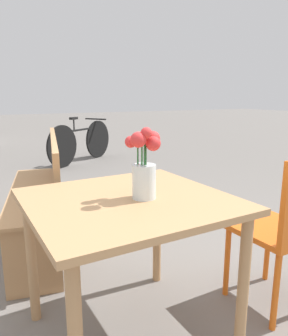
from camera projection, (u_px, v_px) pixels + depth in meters
The scene contains 5 objects.
ground_plane at pixel (130, 334), 1.62m from camera, with size 40.00×40.00×0.00m, color slate.
table_front at pixel (129, 219), 1.48m from camera, with size 0.91×0.87×0.71m.
flower_vase at pixel (144, 168), 1.43m from camera, with size 0.15×0.13×0.32m.
bench_near at pixel (44, 189), 2.51m from camera, with size 0.64×1.52×0.85m.
bicycle at pixel (81, 142), 5.69m from camera, with size 1.39×1.02×0.79m.
Camera 1 is at (-0.57, -1.27, 1.16)m, focal length 35.00 mm.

